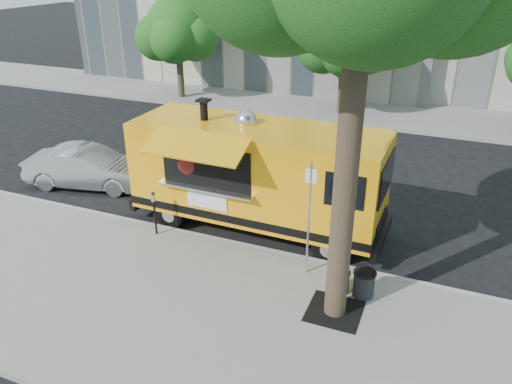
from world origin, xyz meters
TOP-DOWN VIEW (x-y plane):
  - ground at (0.00, 0.00)m, footprint 120.00×120.00m
  - sidewalk at (0.00, -4.00)m, footprint 60.00×6.00m
  - curb at (0.00, -0.93)m, footprint 60.00×0.14m
  - far_sidewalk at (0.00, 13.50)m, footprint 60.00×5.00m
  - tree_well at (2.60, -2.80)m, footprint 1.20×1.20m
  - far_tree_a at (-10.00, 12.30)m, footprint 3.42×3.42m
  - far_tree_b at (-1.00, 12.70)m, footprint 3.60×3.60m
  - sign_post at (1.55, -1.55)m, footprint 0.28×0.06m
  - parking_meter at (-3.00, -1.35)m, footprint 0.11×0.11m
  - food_truck at (-0.60, 0.33)m, footprint 7.55×3.54m
  - sedan at (-7.13, 0.84)m, footprint 4.52×2.37m
  - trash_bin_left at (2.52, -2.02)m, footprint 0.47×0.47m
  - trash_bin_right at (3.07, -1.96)m, footprint 0.54×0.54m

SIDE VIEW (x-z plane):
  - ground at x=0.00m, z-range 0.00..0.00m
  - sidewalk at x=0.00m, z-range 0.00..0.15m
  - curb at x=0.00m, z-range -0.01..0.15m
  - far_sidewalk at x=0.00m, z-range 0.00..0.15m
  - tree_well at x=2.60m, z-range 0.14..0.17m
  - trash_bin_left at x=2.52m, z-range 0.17..0.73m
  - trash_bin_right at x=3.07m, z-range 0.17..0.82m
  - sedan at x=-7.13m, z-range 0.00..1.42m
  - parking_meter at x=-3.00m, z-range 0.31..1.65m
  - food_truck at x=-0.60m, z-range -0.11..3.61m
  - sign_post at x=1.55m, z-range 0.35..3.35m
  - far_tree_a at x=-10.00m, z-range 1.10..6.45m
  - far_tree_b at x=-1.00m, z-range 1.08..6.58m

